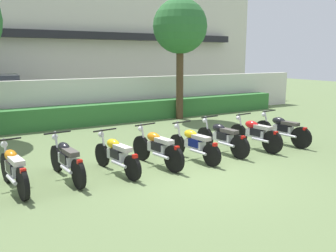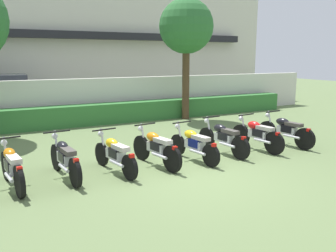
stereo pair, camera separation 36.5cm
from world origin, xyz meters
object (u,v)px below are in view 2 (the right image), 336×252
Objects in this scene: motorcycle_in_row_1 at (65,158)px; motorcycle_in_row_4 at (194,144)px; tree_far_side at (186,27)px; motorcycle_in_row_6 at (257,134)px; motorcycle_in_row_2 at (115,154)px; motorcycle_in_row_0 at (12,167)px; motorcycle_in_row_7 at (286,130)px; motorcycle_in_row_3 at (156,148)px; motorcycle_in_row_5 at (223,138)px.

motorcycle_in_row_4 is at bearing -98.05° from motorcycle_in_row_1.
tree_far_side reaches higher than motorcycle_in_row_6.
tree_far_side is 2.66× the size of motorcycle_in_row_6.
motorcycle_in_row_0 is at bearing 81.19° from motorcycle_in_row_2.
motorcycle_in_row_7 is (5.35, 0.04, 0.02)m from motorcycle_in_row_2.
motorcycle_in_row_6 is at bearing -98.86° from motorcycle_in_row_2.
tree_far_side is at bearing -3.98° from motorcycle_in_row_7.
motorcycle_in_row_1 is at bearing -89.99° from motorcycle_in_row_0.
motorcycle_in_row_1 is at bearing 82.30° from motorcycle_in_row_7.
tree_far_side reaches higher than motorcycle_in_row_7.
tree_far_side is 7.51m from motorcycle_in_row_3.
tree_far_side is 8.77m from motorcycle_in_row_1.
motorcycle_in_row_0 is at bearing -143.10° from tree_far_side.
motorcycle_in_row_2 is (2.16, 0.01, -0.02)m from motorcycle_in_row_0.
motorcycle_in_row_1 is 3.18m from motorcycle_in_row_4.
motorcycle_in_row_6 is (2.14, 0.05, 0.02)m from motorcycle_in_row_4.
tree_far_side is at bearing -60.06° from motorcycle_in_row_0.
motorcycle_in_row_3 reaches higher than motorcycle_in_row_4.
motorcycle_in_row_1 is 2.14m from motorcycle_in_row_3.
motorcycle_in_row_6 is at bearing -98.87° from tree_far_side.
motorcycle_in_row_5 is 1.00× the size of motorcycle_in_row_7.
motorcycle_in_row_0 is at bearing 80.61° from motorcycle_in_row_3.
motorcycle_in_row_4 is 1.06m from motorcycle_in_row_5.
motorcycle_in_row_3 is 0.96× the size of motorcycle_in_row_7.
motorcycle_in_row_4 is 1.01× the size of motorcycle_in_row_6.
tree_far_side is 2.52× the size of motorcycle_in_row_5.
motorcycle_in_row_0 is at bearing 85.77° from motorcycle_in_row_5.
motorcycle_in_row_5 is at bearing -110.16° from tree_far_side.
motorcycle_in_row_1 reaches higher than motorcycle_in_row_4.
motorcycle_in_row_7 is at bearing -99.10° from motorcycle_in_row_3.
motorcycle_in_row_0 is 0.94× the size of motorcycle_in_row_1.
motorcycle_in_row_3 reaches higher than motorcycle_in_row_1.
motorcycle_in_row_0 reaches higher than motorcycle_in_row_5.
tree_far_side is 2.63× the size of motorcycle_in_row_4.
motorcycle_in_row_6 is (4.22, 0.01, 0.02)m from motorcycle_in_row_2.
motorcycle_in_row_3 is 4.30m from motorcycle_in_row_7.
motorcycle_in_row_3 is at bearing 83.52° from motorcycle_in_row_7.
motorcycle_in_row_1 is 1.10m from motorcycle_in_row_2.
motorcycle_in_row_0 is 3.20m from motorcycle_in_row_3.
motorcycle_in_row_6 is at bearing -99.52° from motorcycle_in_row_3.
motorcycle_in_row_1 is 1.05× the size of motorcycle_in_row_4.
motorcycle_in_row_7 is at bearing -98.13° from motorcycle_in_row_5.
motorcycle_in_row_5 is at bearing -95.42° from motorcycle_in_row_0.
motorcycle_in_row_7 is (6.44, -0.08, 0.01)m from motorcycle_in_row_1.
motorcycle_in_row_7 reaches higher than motorcycle_in_row_2.
motorcycle_in_row_7 is at bearing -96.57° from motorcycle_in_row_0.
motorcycle_in_row_5 reaches higher than motorcycle_in_row_4.
motorcycle_in_row_4 is at bearing 84.50° from motorcycle_in_row_7.
motorcycle_in_row_0 is 5.29m from motorcycle_in_row_5.
motorcycle_in_row_1 is 1.05× the size of motorcycle_in_row_2.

